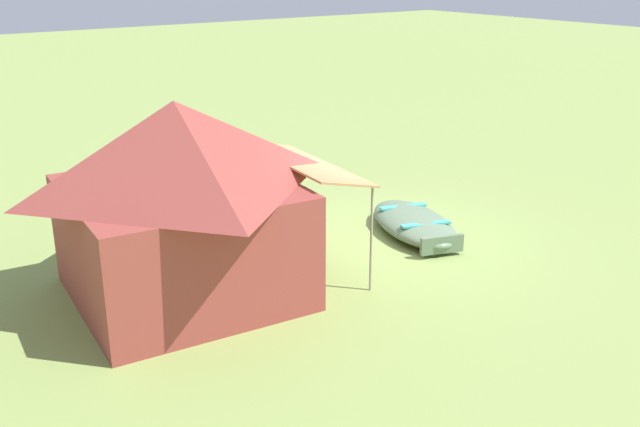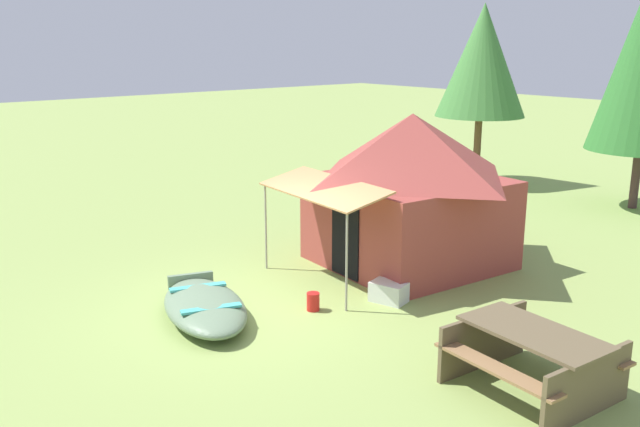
% 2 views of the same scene
% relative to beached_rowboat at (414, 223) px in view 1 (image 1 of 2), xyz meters
% --- Properties ---
extents(ground_plane, '(80.00, 80.00, 0.00)m').
position_rel_beached_rowboat_xyz_m(ground_plane, '(0.11, 0.80, -0.20)').
color(ground_plane, '#88A051').
extents(beached_rowboat, '(2.61, 1.85, 0.38)m').
position_rel_beached_rowboat_xyz_m(beached_rowboat, '(0.00, 0.00, 0.00)').
color(beached_rowboat, slate).
rests_on(beached_rowboat, ground_plane).
extents(canvas_cabin_tent, '(3.45, 4.28, 2.80)m').
position_rel_beached_rowboat_xyz_m(canvas_cabin_tent, '(0.16, 4.29, 1.25)').
color(canvas_cabin_tent, '#983D36').
rests_on(canvas_cabin_tent, ground_plane).
extents(picnic_table, '(1.83, 1.69, 0.77)m').
position_rel_beached_rowboat_xyz_m(picnic_table, '(4.40, 1.86, 0.29)').
color(picnic_table, brown).
rests_on(picnic_table, ground_plane).
extents(cooler_box, '(0.64, 0.51, 0.32)m').
position_rel_beached_rowboat_xyz_m(cooler_box, '(1.30, 2.61, -0.04)').
color(cooler_box, silver).
rests_on(cooler_box, ground_plane).
extents(fuel_can, '(0.21, 0.21, 0.28)m').
position_rel_beached_rowboat_xyz_m(fuel_can, '(0.80, 1.45, -0.06)').
color(fuel_can, red).
rests_on(fuel_can, ground_plane).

